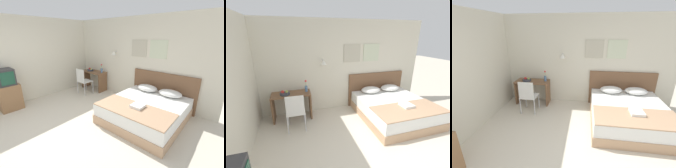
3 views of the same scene
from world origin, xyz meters
The scene contains 15 objects.
ground_plane centered at (0.00, 0.00, 0.00)m, with size 24.00×24.00×0.00m, color beige.
wall_back centered at (0.01, 2.89, 1.33)m, with size 5.43×0.31×2.65m.
wall_left centered at (-2.35, -0.07, 1.32)m, with size 0.06×5.87×2.65m.
bed centered at (1.22, 1.83, 0.25)m, with size 1.80×1.95×0.51m.
headboard centered at (1.22, 2.84, 0.53)m, with size 1.92×0.06×1.05m.
pillow_left centered at (0.88, 2.55, 0.59)m, with size 0.60×0.42×0.18m.
pillow_right centered at (1.57, 2.55, 0.59)m, with size 0.60×0.42×0.18m.
throw_blanket centered at (1.22, 1.26, 0.52)m, with size 1.74×0.78×0.02m.
folded_towel_near_foot centered at (1.26, 1.40, 0.56)m, with size 0.28×0.29×0.06m.
desk centered at (-1.48, 2.58, 0.50)m, with size 1.01×0.48×0.74m.
desk_chair centered at (-1.39, 1.95, 0.55)m, with size 0.44×0.44×0.94m.
fruit_bowl centered at (-1.63, 2.54, 0.77)m, with size 0.25×0.25×0.12m.
flower_vase centered at (-1.07, 2.61, 0.86)m, with size 0.07×0.07×0.33m.
tv_stand centered at (-2.05, -0.21, 0.37)m, with size 0.48×0.56×0.75m.
television centered at (-2.05, -0.21, 0.98)m, with size 0.47×0.41×0.45m.
Camera 1 is at (2.82, -1.31, 2.09)m, focal length 24.00 mm.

